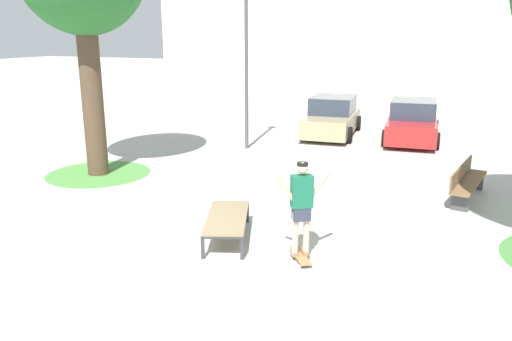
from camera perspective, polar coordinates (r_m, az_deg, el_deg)
name	(u,v)px	position (r m, az deg, el deg)	size (l,w,h in m)	color
ground_plane	(176,250)	(9.60, -9.04, -8.84)	(120.00, 120.00, 0.00)	#B7B5AD
building_facade	(437,16)	(38.96, 19.69, 16.11)	(42.13, 4.00, 10.01)	silver
skate_box	(227,219)	(9.85, -3.30, -5.43)	(1.36, 2.05, 0.46)	#38383D
skateboard	(300,256)	(9.11, 5.00, -9.55)	(0.61, 0.78, 0.09)	#9E754C
skater	(302,203)	(8.74, 5.15, -3.62)	(0.88, 0.61, 1.69)	beige
grass_patch_near_left	(99,173)	(15.12, -17.28, -0.32)	(2.89, 2.89, 0.01)	#519342
car_tan	(332,117)	(20.03, 8.56, 5.93)	(2.15, 4.31, 1.50)	tan
car_red	(412,122)	(19.63, 17.18, 5.23)	(2.15, 4.31, 1.50)	red
park_bench	(467,181)	(13.15, 22.64, -1.11)	(0.86, 2.44, 0.83)	brown
light_post	(246,34)	(17.17, -1.11, 15.07)	(0.36, 0.36, 5.83)	#4C4C51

